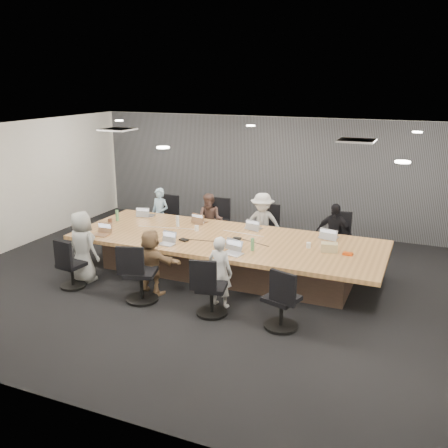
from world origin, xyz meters
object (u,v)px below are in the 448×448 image
at_px(mug_brown, 110,221).
at_px(chair_7, 282,303).
at_px(laptop_3, 328,237).
at_px(person_4, 83,247).
at_px(person_5, 151,262).
at_px(laptop_6, 233,254).
at_px(laptop_2, 254,228).
at_px(bottle_green_left, 117,215).
at_px(bottle_green_right, 252,244).
at_px(chair_6, 212,292).
at_px(person_2, 262,224).
at_px(chair_4, 72,269).
at_px(canvas_bag, 329,247).
at_px(conference_table, 226,255).
at_px(laptop_1, 199,222).
at_px(chair_1, 216,225).
at_px(bottle_clear, 178,221).
at_px(laptop_4, 100,235).
at_px(snack_packet, 348,254).
at_px(person_3, 334,234).
at_px(chair_2, 267,232).
at_px(person_0, 160,215).
at_px(chair_3, 336,241).
at_px(person_1, 210,221).
at_px(laptop_0, 148,215).
at_px(chair_0, 168,221).
at_px(person_6, 220,272).
at_px(laptop_5, 166,244).
at_px(chair_5, 141,277).

bearing_deg(mug_brown, chair_7, -21.18).
xyz_separation_m(laptop_3, person_4, (-4.16, -2.15, -0.07)).
relative_size(person_5, laptop_6, 3.46).
relative_size(laptop_2, bottle_green_left, 1.34).
relative_size(bottle_green_right, mug_brown, 2.08).
bearing_deg(laptop_2, chair_6, 105.95).
bearing_deg(person_2, bottle_green_left, -169.24).
height_order(chair_4, canvas_bag, canvas_bag).
relative_size(conference_table, laptop_1, 19.34).
bearing_deg(chair_1, bottle_clear, 74.87).
bearing_deg(laptop_4, snack_packet, 5.78).
height_order(laptop_3, mug_brown, mug_brown).
xyz_separation_m(laptop_3, bottle_green_right, (-1.10, -1.29, 0.11)).
xyz_separation_m(bottle_green_right, canvas_bag, (1.27, 0.49, -0.04)).
xyz_separation_m(laptop_2, mug_brown, (-2.93, -0.84, 0.05)).
bearing_deg(person_2, person_4, -144.91).
xyz_separation_m(laptop_3, snack_packet, (0.51, -0.85, 0.01)).
relative_size(bottle_green_right, bottle_clear, 1.01).
xyz_separation_m(person_3, laptop_4, (-4.16, -2.15, 0.10)).
bearing_deg(laptop_4, bottle_clear, 42.03).
distance_m(chair_2, person_4, 4.03).
bearing_deg(snack_packet, person_0, 163.03).
distance_m(conference_table, person_0, 2.63).
distance_m(chair_3, chair_4, 5.37).
distance_m(person_1, laptop_6, 2.58).
bearing_deg(bottle_clear, bottle_green_left, -174.76).
distance_m(laptop_0, person_3, 4.10).
bearing_deg(person_0, laptop_6, -32.12).
xyz_separation_m(chair_0, person_2, (2.52, -0.35, 0.30)).
height_order(person_2, bottle_green_left, person_2).
distance_m(chair_2, person_3, 1.60).
bearing_deg(snack_packet, person_6, -145.04).
relative_size(person_5, bottle_green_right, 5.14).
bearing_deg(laptop_3, person_5, 47.05).
relative_size(person_0, person_2, 0.92).
bearing_deg(person_1, laptop_5, -94.48).
bearing_deg(laptop_2, laptop_6, 108.30).
relative_size(bottle_green_right, snack_packet, 1.37).
bearing_deg(laptop_4, chair_7, -16.16).
relative_size(chair_7, laptop_2, 2.55).
bearing_deg(person_6, bottle_green_right, -97.03).
bearing_deg(laptop_5, mug_brown, 162.66).
distance_m(conference_table, laptop_3, 2.01).
distance_m(chair_5, laptop_2, 2.77).
height_order(person_1, laptop_2, person_1).
bearing_deg(chair_4, laptop_3, 37.63).
xyz_separation_m(laptop_5, bottle_green_right, (1.58, 0.31, 0.11)).
bearing_deg(bottle_clear, person_5, -77.69).
bearing_deg(person_5, chair_1, -80.11).
distance_m(canvas_bag, snack_packet, 0.35).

